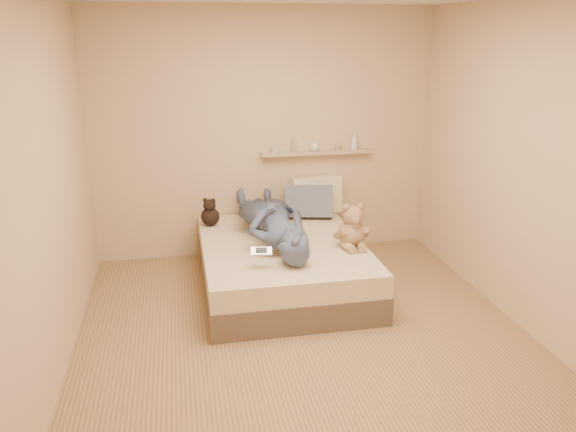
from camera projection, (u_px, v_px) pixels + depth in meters
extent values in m
plane|color=#A17953|center=(304.00, 334.00, 4.54)|extent=(3.80, 3.80, 0.00)
plane|color=#CBAC89|center=(265.00, 135.00, 5.91)|extent=(3.60, 0.00, 3.60)
plane|color=#CBAC89|center=(406.00, 288.00, 2.36)|extent=(3.60, 0.00, 3.60)
plane|color=#CBAC89|center=(47.00, 191.00, 3.80)|extent=(0.00, 3.80, 3.80)
plane|color=#CBAC89|center=(525.00, 168.00, 4.47)|extent=(0.00, 3.80, 3.80)
cube|color=brown|center=(282.00, 274.00, 5.37)|extent=(1.50, 1.90, 0.25)
cube|color=beige|center=(282.00, 252.00, 5.30)|extent=(1.48, 1.88, 0.20)
cube|color=#AFB3B6|center=(261.00, 251.00, 4.64)|extent=(0.18, 0.10, 0.06)
cube|color=black|center=(261.00, 250.00, 4.63)|extent=(0.10, 0.05, 0.03)
sphere|color=#9F8357|center=(352.00, 233.00, 5.13)|extent=(0.26, 0.26, 0.26)
sphere|color=tan|center=(353.00, 216.00, 5.06)|extent=(0.19, 0.19, 0.19)
sphere|color=olive|center=(346.00, 208.00, 5.02)|extent=(0.07, 0.07, 0.07)
sphere|color=#8F6A4E|center=(360.00, 207.00, 5.04)|extent=(0.07, 0.07, 0.07)
sphere|color=#8B6F4C|center=(356.00, 221.00, 4.98)|extent=(0.08, 0.08, 0.08)
cylinder|color=#916F4D|center=(340.00, 234.00, 5.07)|extent=(0.11, 0.18, 0.14)
cylinder|color=#8E694C|center=(365.00, 232.00, 5.11)|extent=(0.12, 0.18, 0.14)
cylinder|color=tan|center=(348.00, 247.00, 5.04)|extent=(0.11, 0.18, 0.08)
cylinder|color=#95774F|center=(361.00, 246.00, 5.06)|extent=(0.11, 0.18, 0.08)
cylinder|color=beige|center=(353.00, 224.00, 5.08)|extent=(0.13, 0.13, 0.02)
sphere|color=black|center=(210.00, 216.00, 5.70)|extent=(0.19, 0.19, 0.19)
sphere|color=black|center=(209.00, 205.00, 5.65)|extent=(0.13, 0.13, 0.13)
sphere|color=black|center=(205.00, 200.00, 5.64)|extent=(0.05, 0.05, 0.05)
sphere|color=black|center=(213.00, 200.00, 5.63)|extent=(0.05, 0.05, 0.05)
cube|color=beige|center=(316.00, 195.00, 6.08)|extent=(0.57, 0.28, 0.42)
cube|color=slate|center=(309.00, 202.00, 5.93)|extent=(0.55, 0.38, 0.37)
imported|color=#444C6C|center=(272.00, 220.00, 5.28)|extent=(0.73, 1.65, 0.38)
cube|color=tan|center=(317.00, 153.00, 6.01)|extent=(1.20, 0.12, 0.03)
cylinder|color=#B4BABD|center=(275.00, 150.00, 5.91)|extent=(0.09, 0.09, 0.07)
cylinder|color=white|center=(294.00, 145.00, 5.94)|extent=(0.04, 0.04, 0.16)
imported|color=silver|center=(315.00, 146.00, 5.99)|extent=(0.13, 0.13, 0.12)
cylinder|color=#A5988E|center=(338.00, 148.00, 6.04)|extent=(0.07, 0.07, 0.06)
imported|color=silver|center=(354.00, 141.00, 6.06)|extent=(0.09, 0.09, 0.19)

